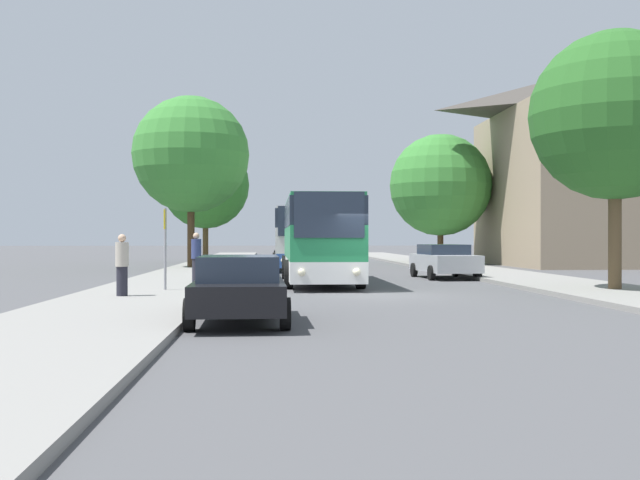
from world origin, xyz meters
The scene contains 14 objects.
ground_plane centered at (0.00, 0.00, 0.00)m, with size 300.00×300.00×0.00m, color #4C4C4F.
sidewalk_left centered at (-7.00, 0.00, 0.07)m, with size 4.00×120.00×0.15m, color gray.
sidewalk_right centered at (7.00, 0.00, 0.07)m, with size 4.00×120.00×0.15m, color gray.
bus_front centered at (-1.52, 6.11, 1.72)m, with size 2.78×10.49×3.21m.
bus_middle centered at (-1.80, 18.78, 1.77)m, with size 2.97×10.49×3.30m.
parked_car_left_curb centered at (-3.98, -7.07, 0.73)m, with size 2.05×4.54×1.37m.
parked_car_right_near centered at (4.08, 9.29, 0.77)m, with size 2.35×4.75×1.46m.
bus_stop_sign centered at (-6.59, 0.74, 1.71)m, with size 0.08×0.45×2.51m.
pedestrian_waiting_near centered at (-6.03, 4.66, 1.05)m, with size 0.36×0.36×1.78m.
pedestrian_waiting_far centered at (-7.41, -1.69, 1.00)m, with size 0.36×0.36×1.69m.
tree_left_near centered at (-8.03, 31.04, 5.49)m, with size 6.19×6.19×8.44m.
tree_left_far centered at (-7.77, 19.07, 6.33)m, with size 6.40×6.40×9.39m.
tree_right_near centered at (7.35, 0.20, 5.54)m, with size 5.26×5.26×8.03m.
tree_right_mid centered at (7.91, 26.84, 5.27)m, with size 6.79×6.79×8.52m.
Camera 1 is at (-3.31, -22.43, 1.73)m, focal length 42.00 mm.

